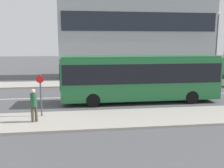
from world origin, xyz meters
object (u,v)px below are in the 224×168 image
at_px(parked_car_0, 215,80).
at_px(street_lamp, 217,40).
at_px(pedestrian_near_stop, 34,103).
at_px(city_bus, 140,76).
at_px(bus_stop_sign, 41,92).

height_order(parked_car_0, street_lamp, street_lamp).
bearing_deg(street_lamp, parked_car_0, -118.39).
bearing_deg(pedestrian_near_stop, city_bus, 5.84).
bearing_deg(pedestrian_near_stop, parked_car_0, 5.49).
bearing_deg(parked_car_0, bus_stop_sign, -151.13).
distance_m(city_bus, parked_car_0, 10.73).
bearing_deg(bus_stop_sign, pedestrian_near_stop, -101.95).
bearing_deg(bus_stop_sign, parked_car_0, 28.87).
distance_m(bus_stop_sign, street_lamp, 20.52).
bearing_deg(street_lamp, pedestrian_near_stop, -145.01).
relative_size(parked_car_0, bus_stop_sign, 1.59).
xyz_separation_m(city_bus, pedestrian_near_stop, (-6.91, -4.28, -0.80)).
height_order(parked_car_0, pedestrian_near_stop, pedestrian_near_stop).
height_order(city_bus, street_lamp, street_lamp).
xyz_separation_m(parked_car_0, bus_stop_sign, (-15.79, -8.71, 0.97)).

